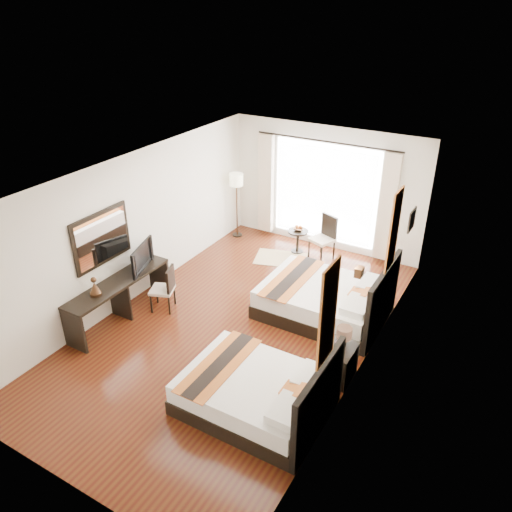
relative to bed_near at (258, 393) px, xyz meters
The scene contains 29 objects.
floor 2.02m from the bed_near, 130.37° to the left, with size 4.50×7.50×0.01m, color #3D120B.
ceiling 3.20m from the bed_near, 130.37° to the left, with size 4.50×7.50×0.02m, color white.
wall_headboard 2.11m from the bed_near, 58.13° to the left, with size 0.01×7.50×2.80m, color silver.
wall_desk 4.01m from the bed_near, 156.70° to the left, with size 0.01×7.50×2.80m, color silver.
wall_window 5.54m from the bed_near, 103.82° to the left, with size 4.50×0.01×2.80m, color silver.
wall_entry 2.80m from the bed_near, 120.29° to the right, with size 4.50×0.01×2.80m, color silver.
window_glass 5.51m from the bed_near, 103.86° to the left, with size 2.40×0.02×2.20m, color white.
sheer_curtain 5.45m from the bed_near, 104.01° to the left, with size 2.30×0.02×2.10m, color white.
drape_left 5.92m from the bed_near, 118.05° to the left, with size 0.35×0.14×2.35m, color beige.
drape_right 5.25m from the bed_near, 88.30° to the left, with size 0.35×0.14×2.35m, color beige.
art_panel_near 1.90m from the bed_near, ahead, with size 0.03×0.50×1.35m, color #953A15.
art_panel_far 3.28m from the bed_near, 70.73° to the left, with size 0.03×0.50×1.35m, color #953A15.
wall_sconce 2.20m from the bed_near, 52.99° to the left, with size 0.10×0.14×0.14m, color #402716.
mirror_frame 3.80m from the bed_near, 168.25° to the left, with size 0.04×1.25×0.95m, color black.
mirror_glass 3.78m from the bed_near, 168.17° to the left, with size 0.01×1.12×0.82m, color white.
bed_near is the anchor object (origin of this frame).
bed_far 2.67m from the bed_near, 91.96° to the left, with size 2.20×1.72×1.24m.
nightstand 1.38m from the bed_near, 58.84° to the left, with size 0.46×0.57×0.55m, color black.
table_lamp 1.55m from the bed_near, 59.80° to the left, with size 0.24×0.24×0.37m.
vase 1.33m from the bed_near, 55.14° to the left, with size 0.11×0.11×0.12m, color black.
console_desk 3.37m from the bed_near, 167.45° to the left, with size 0.50×2.20×0.76m, color black.
television 3.58m from the bed_near, 158.58° to the left, with size 0.86×0.11×0.50m, color black.
bronze_figurine 3.35m from the bed_near, behind, with size 0.20×0.20×0.30m, color #402716, non-canonical shape.
desk_chair 3.09m from the bed_near, 154.48° to the left, with size 0.53×0.53×0.88m.
floor_lamp 5.84m from the bed_near, 124.90° to the left, with size 0.32×0.32×1.57m.
side_table 4.95m from the bed_near, 109.40° to the left, with size 0.46×0.46×0.53m, color black.
fruit_bowl 4.98m from the bed_near, 109.37° to the left, with size 0.22×0.22×0.05m, color #432317.
window_chair 4.78m from the bed_near, 102.55° to the left, with size 0.59×0.59×0.99m.
jute_rug 4.57m from the bed_near, 113.46° to the left, with size 1.12×0.76×0.01m, color tan.
Camera 1 is at (3.91, -6.11, 5.28)m, focal length 35.00 mm.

